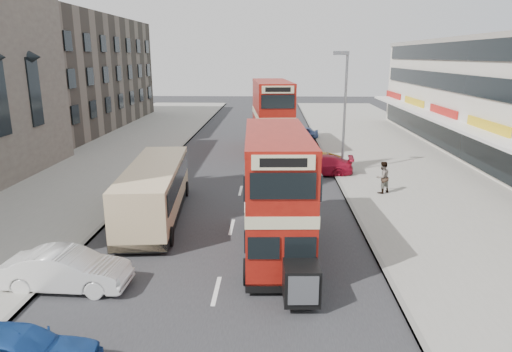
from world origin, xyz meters
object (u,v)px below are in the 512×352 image
(car_right_a, at_px, (319,165))
(cyclist, at_px, (305,162))
(street_lamp, at_px, (344,104))
(bus_main, at_px, (276,193))
(pedestrian_near, at_px, (382,177))
(coach, at_px, (155,189))
(car_left_front, at_px, (67,270))
(car_right_c, at_px, (300,133))
(car_right_b, at_px, (313,160))
(bus_second, at_px, (272,116))

(car_right_a, height_order, cyclist, cyclist)
(street_lamp, relative_size, car_right_a, 1.77)
(bus_main, relative_size, pedestrian_near, 4.69)
(coach, bearing_deg, pedestrian_near, 13.78)
(car_left_front, relative_size, car_right_c, 1.21)
(car_right_b, bearing_deg, cyclist, -27.80)
(bus_main, relative_size, coach, 0.92)
(car_left_front, relative_size, car_right_b, 1.02)
(cyclist, bearing_deg, pedestrian_near, -52.81)
(bus_second, distance_m, car_right_a, 8.99)
(car_right_c, xyz_separation_m, pedestrian_near, (3.63, -18.49, 0.49))
(car_right_a, height_order, car_right_c, car_right_a)
(bus_second, bearing_deg, street_lamp, 114.53)
(bus_second, xyz_separation_m, car_right_c, (2.74, 5.78, -2.37))
(bus_second, xyz_separation_m, cyclist, (2.31, -7.42, -2.26))
(bus_second, height_order, car_right_a, bus_second)
(bus_second, bearing_deg, car_right_a, 105.93)
(pedestrian_near, bearing_deg, car_right_a, -85.41)
(car_right_c, bearing_deg, car_right_a, 7.30)
(car_right_b, xyz_separation_m, pedestrian_near, (3.40, -6.47, 0.51))
(car_right_b, bearing_deg, street_lamp, 43.99)
(coach, bearing_deg, street_lamp, 34.93)
(bus_second, relative_size, car_right_b, 2.46)
(cyclist, bearing_deg, car_right_b, 60.41)
(car_right_a, bearing_deg, car_right_c, -172.89)
(car_right_b, relative_size, pedestrian_near, 2.23)
(coach, xyz_separation_m, car_right_b, (8.70, 10.67, -0.89))
(car_left_front, height_order, car_right_b, car_left_front)
(bus_main, bearing_deg, car_left_front, 22.31)
(car_left_front, height_order, car_right_a, car_left_front)
(bus_main, xyz_separation_m, cyclist, (2.09, 13.32, -1.83))
(bus_second, bearing_deg, pedestrian_near, 111.12)
(street_lamp, relative_size, bus_main, 0.92)
(street_lamp, xyz_separation_m, car_left_front, (-11.67, -16.00, -4.08))
(cyclist, bearing_deg, car_right_a, -38.04)
(car_left_front, bearing_deg, bus_second, -14.13)
(street_lamp, distance_m, car_right_b, 4.90)
(street_lamp, height_order, car_left_front, street_lamp)
(car_right_c, xyz_separation_m, cyclist, (-0.43, -13.20, 0.11))
(coach, height_order, pedestrian_near, coach)
(coach, relative_size, pedestrian_near, 5.11)
(bus_second, relative_size, pedestrian_near, 5.50)
(car_left_front, bearing_deg, pedestrian_near, -47.54)
(bus_second, bearing_deg, car_right_c, -120.93)
(car_right_b, relative_size, car_right_c, 1.19)
(bus_second, bearing_deg, cyclist, 101.79)
(street_lamp, bearing_deg, cyclist, 164.21)
(coach, height_order, car_right_b, coach)
(car_left_front, bearing_deg, car_right_a, -30.40)
(bus_main, relative_size, bus_second, 0.85)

